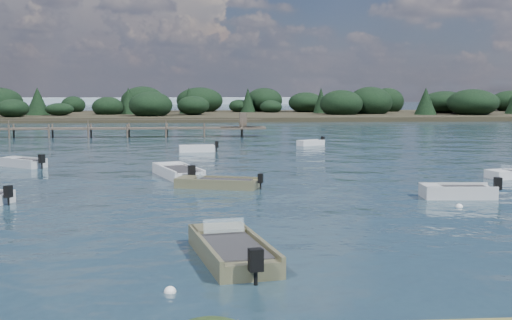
{
  "coord_description": "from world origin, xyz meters",
  "views": [
    {
      "loc": [
        -0.12,
        -24.78,
        5.22
      ],
      "look_at": [
        2.86,
        14.0,
        1.0
      ],
      "focal_mm": 45.0,
      "sensor_mm": 36.0,
      "label": 1
    }
  ],
  "objects": [
    {
      "name": "far_headland",
      "position": [
        25.0,
        100.0,
        1.96
      ],
      "size": [
        190.0,
        40.0,
        5.8
      ],
      "color": "black",
      "rests_on": "ground"
    },
    {
      "name": "dinghy_mid_white_a",
      "position": [
        0.4,
        9.58,
        0.14
      ],
      "size": [
        4.79,
        2.84,
        1.1
      ],
      "color": "#686545",
      "rests_on": "ground"
    },
    {
      "name": "buoy_b",
      "position": [
        11.18,
        2.87,
        0.0
      ],
      "size": [
        0.32,
        0.32,
        0.32
      ],
      "primitive_type": "sphere",
      "color": "white",
      "rests_on": "ground"
    },
    {
      "name": "jetty",
      "position": [
        -21.74,
        47.99,
        0.98
      ],
      "size": [
        64.5,
        3.2,
        3.4
      ],
      "color": "#4E4439",
      "rests_on": "ground"
    },
    {
      "name": "buoy_a",
      "position": [
        -1.11,
        -8.45,
        0.0
      ],
      "size": [
        0.32,
        0.32,
        0.32
      ],
      "primitive_type": "sphere",
      "color": "white",
      "rests_on": "ground"
    },
    {
      "name": "dinghy_extra_b",
      "position": [
        -1.92,
        14.17,
        0.17
      ],
      "size": [
        3.42,
        5.67,
        1.29
      ],
      "color": "silver",
      "rests_on": "ground"
    },
    {
      "name": "tender_far_grey",
      "position": [
        -12.74,
        20.11,
        0.17
      ],
      "size": [
        3.54,
        3.13,
        1.22
      ],
      "color": "#A8ACAF",
      "rests_on": "ground"
    },
    {
      "name": "dinghy_near_olive",
      "position": [
        0.62,
        -5.26,
        0.17
      ],
      "size": [
        2.82,
        5.6,
        1.34
      ],
      "color": "#686545",
      "rests_on": "ground"
    },
    {
      "name": "buoy_c",
      "position": [
        -10.17,
        7.63,
        0.0
      ],
      "size": [
        0.32,
        0.32,
        0.32
      ],
      "primitive_type": "sphere",
      "color": "white",
      "rests_on": "ground"
    },
    {
      "name": "tender_far_grey_b",
      "position": [
        9.78,
        35.71,
        0.15
      ],
      "size": [
        2.91,
        2.29,
        1.03
      ],
      "color": "silver",
      "rests_on": "ground"
    },
    {
      "name": "ground",
      "position": [
        0.0,
        60.0,
        0.0
      ],
      "size": [
        400.0,
        400.0,
        0.0
      ],
      "primitive_type": "plane",
      "color": "#142630",
      "rests_on": "ground"
    },
    {
      "name": "tender_far_white",
      "position": [
        -0.98,
        30.05,
        0.16
      ],
      "size": [
        3.39,
        1.43,
        1.15
      ],
      "color": "silver",
      "rests_on": "ground"
    },
    {
      "name": "dinghy_extra_a",
      "position": [
        12.1,
        5.37,
        0.18
      ],
      "size": [
        3.9,
        1.84,
        1.28
      ],
      "color": "#A8ACAF",
      "rests_on": "ground"
    }
  ]
}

